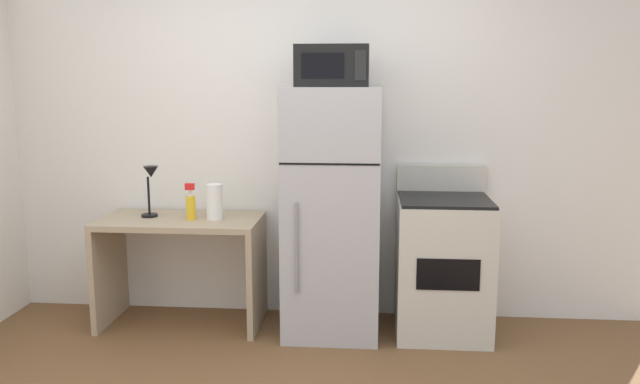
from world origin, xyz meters
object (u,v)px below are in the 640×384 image
at_px(desk, 181,251).
at_px(paper_towel_roll, 215,202).
at_px(microwave, 333,66).
at_px(spray_bottle, 191,205).
at_px(refrigerator, 332,212).
at_px(desk_lamp, 150,183).
at_px(oven_range, 443,265).

relative_size(desk, paper_towel_roll, 4.54).
xyz_separation_m(paper_towel_roll, microwave, (0.80, -0.05, 0.90)).
xyz_separation_m(spray_bottle, refrigerator, (0.95, 0.00, -0.03)).
bearing_deg(refrigerator, desk_lamp, 177.78).
relative_size(desk, microwave, 2.37).
bearing_deg(desk, desk_lamp, 174.56).
height_order(spray_bottle, refrigerator, refrigerator).
distance_m(paper_towel_roll, refrigerator, 0.80).
bearing_deg(spray_bottle, microwave, -1.02).
distance_m(desk_lamp, paper_towel_roll, 0.46).
bearing_deg(spray_bottle, desk, 159.32).
bearing_deg(oven_range, microwave, -177.07).
relative_size(desk, spray_bottle, 4.38).
height_order(desk_lamp, refrigerator, refrigerator).
height_order(desk_lamp, oven_range, desk_lamp).
relative_size(paper_towel_roll, oven_range, 0.22).
xyz_separation_m(desk, desk_lamp, (-0.20, 0.02, 0.47)).
height_order(desk_lamp, paper_towel_roll, desk_lamp).
bearing_deg(paper_towel_roll, microwave, -3.27).
bearing_deg(refrigerator, spray_bottle, -179.75).
height_order(desk, desk_lamp, desk_lamp).
distance_m(desk, spray_bottle, 0.34).
xyz_separation_m(paper_towel_roll, oven_range, (1.53, -0.01, -0.40)).
bearing_deg(oven_range, paper_towel_roll, 179.71).
xyz_separation_m(desk_lamp, refrigerator, (1.24, -0.05, -0.17)).
height_order(refrigerator, microwave, microwave).
bearing_deg(desk_lamp, oven_range, -0.92).
bearing_deg(microwave, refrigerator, 90.32).
relative_size(refrigerator, oven_range, 1.49).
bearing_deg(desk_lamp, refrigerator, -2.22).
xyz_separation_m(microwave, oven_range, (0.74, 0.04, -1.30)).
relative_size(desk_lamp, refrigerator, 0.22).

